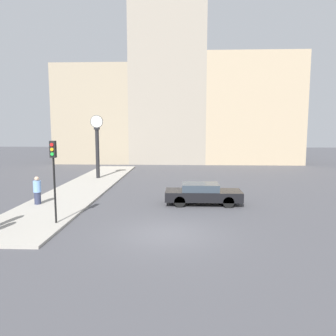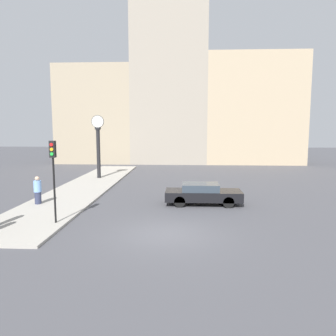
{
  "view_description": "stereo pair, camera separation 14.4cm",
  "coord_description": "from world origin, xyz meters",
  "px_view_note": "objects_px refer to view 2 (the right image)",
  "views": [
    {
      "loc": [
        0.66,
        -13.46,
        4.53
      ],
      "look_at": [
        -0.16,
        5.07,
        2.19
      ],
      "focal_mm": 35.0,
      "sensor_mm": 36.0,
      "label": 1
    },
    {
      "loc": [
        0.81,
        -13.45,
        4.53
      ],
      "look_at": [
        -0.16,
        5.07,
        2.19
      ],
      "focal_mm": 35.0,
      "sensor_mm": 36.0,
      "label": 2
    }
  ],
  "objects_px": {
    "sedan_car": "(203,194)",
    "street_clock": "(98,147)",
    "pedestrian_blue_stripe": "(38,190)",
    "traffic_light_near": "(53,164)"
  },
  "relations": [
    {
      "from": "sedan_car",
      "to": "street_clock",
      "type": "distance_m",
      "value": 12.51
    },
    {
      "from": "traffic_light_near",
      "to": "street_clock",
      "type": "bearing_deg",
      "value": 96.39
    },
    {
      "from": "sedan_car",
      "to": "pedestrian_blue_stripe",
      "type": "bearing_deg",
      "value": -174.77
    },
    {
      "from": "street_clock",
      "to": "pedestrian_blue_stripe",
      "type": "relative_size",
      "value": 3.37
    },
    {
      "from": "sedan_car",
      "to": "traffic_light_near",
      "type": "xyz_separation_m",
      "value": [
        -7.02,
        -4.47,
        2.18
      ]
    },
    {
      "from": "traffic_light_near",
      "to": "pedestrian_blue_stripe",
      "type": "bearing_deg",
      "value": 124.45
    },
    {
      "from": "traffic_light_near",
      "to": "pedestrian_blue_stripe",
      "type": "relative_size",
      "value": 2.37
    },
    {
      "from": "sedan_car",
      "to": "street_clock",
      "type": "height_order",
      "value": "street_clock"
    },
    {
      "from": "sedan_car",
      "to": "traffic_light_near",
      "type": "relative_size",
      "value": 1.17
    },
    {
      "from": "pedestrian_blue_stripe",
      "to": "sedan_car",
      "type": "bearing_deg",
      "value": 5.23
    }
  ]
}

